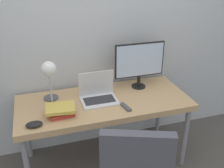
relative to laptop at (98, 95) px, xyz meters
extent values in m
cube|color=silver|center=(0.05, 0.40, 0.50)|extent=(8.00, 0.05, 2.60)
cube|color=tan|center=(0.05, -0.02, -0.09)|extent=(1.67, 0.72, 0.06)
cylinder|color=gray|center=(0.82, -0.32, -0.46)|extent=(0.05, 0.05, 0.68)
cylinder|color=gray|center=(-0.72, 0.28, -0.46)|extent=(0.05, 0.05, 0.68)
cylinder|color=gray|center=(0.82, 0.28, -0.46)|extent=(0.05, 0.05, 0.68)
cube|color=silver|center=(0.00, -0.04, -0.05)|extent=(0.34, 0.26, 0.02)
cube|color=#2D2D33|center=(0.00, -0.04, -0.04)|extent=(0.29, 0.15, 0.00)
cube|color=silver|center=(0.00, 0.07, 0.09)|extent=(0.34, 0.04, 0.26)
cube|color=silver|center=(0.00, 0.07, 0.09)|extent=(0.31, 0.03, 0.23)
cylinder|color=black|center=(0.48, 0.15, -0.05)|extent=(0.15, 0.15, 0.01)
cylinder|color=black|center=(0.48, 0.15, 0.02)|extent=(0.04, 0.04, 0.12)
cube|color=black|center=(0.48, 0.16, 0.25)|extent=(0.53, 0.02, 0.36)
cube|color=silver|center=(0.48, 0.15, 0.25)|extent=(0.51, 0.00, 0.34)
cylinder|color=#4C4C51|center=(-0.44, 0.16, -0.05)|extent=(0.14, 0.14, 0.02)
cylinder|color=#99999E|center=(-0.44, 0.08, 0.14)|extent=(0.02, 0.18, 0.37)
sphere|color=white|center=(-0.44, -0.01, 0.33)|extent=(0.14, 0.14, 0.14)
cube|color=#4C4C56|center=(0.00, -0.99, -0.03)|extent=(0.46, 0.23, 0.55)
cube|color=#B2382D|center=(-0.38, -0.15, -0.04)|extent=(0.22, 0.21, 0.04)
cube|color=gold|center=(-0.39, -0.17, -0.01)|extent=(0.24, 0.16, 0.02)
cube|color=gold|center=(-0.38, -0.17, 0.01)|extent=(0.27, 0.22, 0.03)
cube|color=#4C4C51|center=(0.20, -0.22, -0.05)|extent=(0.07, 0.16, 0.02)
ellipsoid|color=black|center=(-0.61, -0.28, -0.04)|extent=(0.14, 0.09, 0.04)
camera|label=1|loc=(-0.53, -2.18, 1.19)|focal=42.00mm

